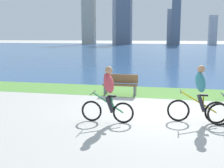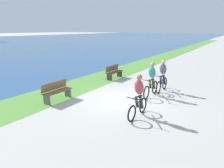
{
  "view_description": "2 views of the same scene",
  "coord_description": "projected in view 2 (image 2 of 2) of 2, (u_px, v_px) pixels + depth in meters",
  "views": [
    {
      "loc": [
        0.64,
        -9.38,
        2.53
      ],
      "look_at": [
        -1.51,
        0.3,
        0.87
      ],
      "focal_mm": 45.74,
      "sensor_mm": 36.0,
      "label": 1
    },
    {
      "loc": [
        -7.8,
        -4.46,
        3.28
      ],
      "look_at": [
        -0.95,
        -0.02,
        1.03
      ],
      "focal_mm": 32.19,
      "sensor_mm": 36.0,
      "label": 2
    }
  ],
  "objects": [
    {
      "name": "grass_strip_bayside",
      "position": [
        69.0,
        89.0,
        11.36
      ],
      "size": [
        120.0,
        2.63,
        0.01
      ],
      "primitive_type": "cube",
      "color": "#59933D",
      "rests_on": "ground"
    },
    {
      "name": "ground_plane",
      "position": [
        123.0,
        100.0,
        9.52
      ],
      "size": [
        300.0,
        300.0,
        0.0
      ],
      "primitive_type": "plane",
      "color": "#B2AFA8"
    },
    {
      "name": "bench_far_along_path",
      "position": [
        114.0,
        72.0,
        13.63
      ],
      "size": [
        1.5,
        0.47,
        0.9
      ],
      "color": "brown",
      "rests_on": "ground"
    },
    {
      "name": "cyclist_distant_rear",
      "position": [
        162.0,
        76.0,
        10.72
      ],
      "size": [
        1.64,
        0.52,
        1.71
      ],
      "color": "black",
      "rests_on": "ground"
    },
    {
      "name": "cyclist_trailing",
      "position": [
        152.0,
        80.0,
        9.94
      ],
      "size": [
        1.75,
        0.52,
        1.71
      ],
      "color": "black",
      "rests_on": "ground"
    },
    {
      "name": "cyclist_lead",
      "position": [
        139.0,
        96.0,
        7.55
      ],
      "size": [
        1.6,
        0.52,
        1.67
      ],
      "color": "black",
      "rests_on": "ground"
    },
    {
      "name": "bench_near_path",
      "position": [
        57.0,
        91.0,
        9.44
      ],
      "size": [
        1.5,
        0.47,
        0.9
      ],
      "color": "brown",
      "rests_on": "ground"
    }
  ]
}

